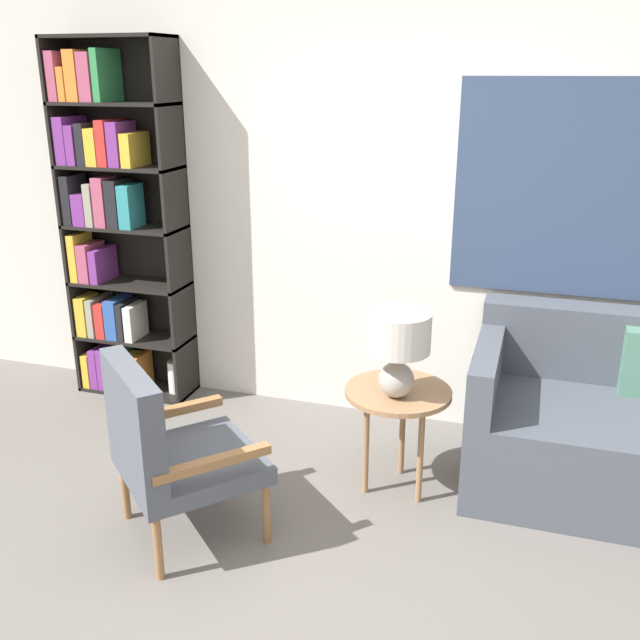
# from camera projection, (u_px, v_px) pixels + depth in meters

# --- Properties ---
(wall_back) EXTENTS (6.40, 0.08, 2.70)m
(wall_back) POSITION_uv_depth(u_px,v_px,m) (395.00, 194.00, 3.98)
(wall_back) COLOR silver
(wall_back) RESTS_ON ground_plane
(bookshelf) EXTENTS (0.74, 0.30, 2.19)m
(bookshelf) POSITION_uv_depth(u_px,v_px,m) (113.00, 228.00, 4.39)
(bookshelf) COLOR black
(bookshelf) RESTS_ON ground_plane
(armchair) EXTENTS (0.81, 0.81, 0.85)m
(armchair) POSITION_uv_depth(u_px,v_px,m) (165.00, 444.00, 3.08)
(armchair) COLOR olive
(armchair) RESTS_ON ground_plane
(side_table) EXTENTS (0.52, 0.52, 0.55)m
(side_table) POSITION_uv_depth(u_px,v_px,m) (398.00, 401.00, 3.45)
(side_table) COLOR #99704C
(side_table) RESTS_ON ground_plane
(table_lamp) EXTENTS (0.30, 0.30, 0.42)m
(table_lamp) POSITION_uv_depth(u_px,v_px,m) (398.00, 342.00, 3.27)
(table_lamp) COLOR #A59E93
(table_lamp) RESTS_ON side_table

